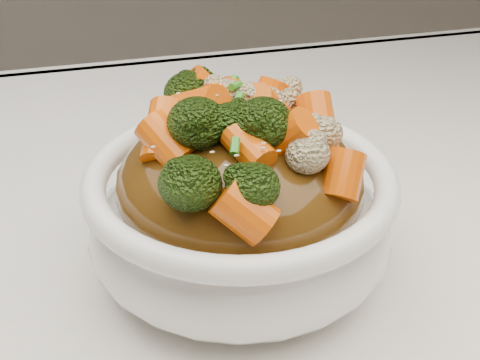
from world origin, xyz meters
name	(u,v)px	position (x,y,z in m)	size (l,w,h in m)	color
tablecloth	(197,288)	(0.00, 0.00, 0.73)	(1.20, 0.80, 0.04)	white
bowl	(240,219)	(0.03, -0.01, 0.79)	(0.20, 0.20, 0.08)	white
sauce_base	(240,184)	(0.03, -0.01, 0.82)	(0.16, 0.16, 0.09)	#4C2E0D
carrots	(240,101)	(0.03, -0.01, 0.88)	(0.16, 0.16, 0.05)	#EB5D07
broccoli	(240,103)	(0.03, -0.01, 0.87)	(0.16, 0.16, 0.04)	black
cauliflower	(240,105)	(0.03, -0.01, 0.87)	(0.16, 0.16, 0.03)	#CEBD8D
scallions	(240,100)	(0.03, -0.01, 0.88)	(0.12, 0.12, 0.02)	#2E891F
sesame_seeds	(240,100)	(0.03, -0.01, 0.88)	(0.14, 0.14, 0.01)	beige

